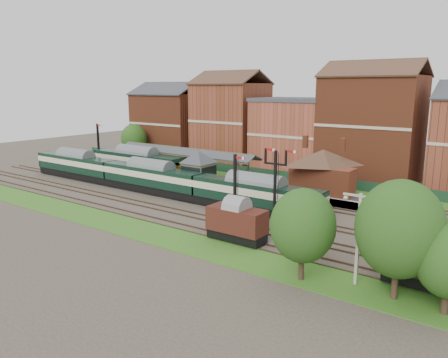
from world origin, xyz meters
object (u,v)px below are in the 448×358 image
Objects in this scene: dmu_train at (151,177)px; signal_box at (199,171)px; semaphore_bracket at (275,183)px; platform_railcar at (137,162)px; goods_van_a at (237,222)px.

signal_box is at bearing 29.58° from dmu_train.
semaphore_bracket is (15.04, -5.75, 1.44)m from signal_box.
dmu_train is at bearing -33.80° from platform_railcar.
dmu_train is (-20.77, 2.50, -2.35)m from semaphore_bracket.
dmu_train is at bearing -150.42° from signal_box.
semaphore_bracket reaches higher than platform_railcar.
dmu_train reaches higher than goods_van_a.
goods_van_a is (-0.44, -6.50, -2.68)m from semaphore_bracket.
semaphore_bracket is at bearing -20.92° from signal_box.
platform_railcar reaches higher than dmu_train.
dmu_train is 11.68m from platform_railcar.
platform_railcar is (-30.47, 9.00, -2.19)m from semaphore_bracket.
signal_box is at bearing -11.89° from platform_railcar.
platform_railcar is at bearing 163.55° from semaphore_bracket.
signal_box is 15.79m from platform_railcar.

